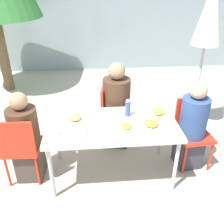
# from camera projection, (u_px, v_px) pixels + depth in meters

# --- Properties ---
(ground_plane) EXTENTS (24.00, 24.00, 0.00)m
(ground_plane) POSITION_uv_depth(u_px,v_px,m) (112.00, 172.00, 3.16)
(ground_plane) COLOR #B2A893
(building_facade) EXTENTS (10.00, 0.20, 3.00)m
(building_facade) POSITION_uv_depth(u_px,v_px,m) (97.00, 7.00, 5.95)
(building_facade) COLOR #89999E
(building_facade) RESTS_ON ground
(dining_table) EXTENTS (1.47, 0.79, 0.72)m
(dining_table) POSITION_uv_depth(u_px,v_px,m) (112.00, 128.00, 2.84)
(dining_table) COLOR silver
(dining_table) RESTS_ON ground
(chair_left) EXTENTS (0.42, 0.42, 0.88)m
(chair_left) POSITION_uv_depth(u_px,v_px,m) (20.00, 145.00, 2.80)
(chair_left) COLOR red
(chair_left) RESTS_ON ground
(person_left) EXTENTS (0.33, 0.33, 1.13)m
(person_left) POSITION_uv_depth(u_px,v_px,m) (26.00, 140.00, 2.86)
(person_left) COLOR #473D33
(person_left) RESTS_ON ground
(chair_right) EXTENTS (0.43, 0.43, 0.88)m
(chair_right) POSITION_uv_depth(u_px,v_px,m) (192.00, 127.00, 3.14)
(chair_right) COLOR red
(chair_right) RESTS_ON ground
(person_right) EXTENTS (0.33, 0.33, 1.15)m
(person_right) POSITION_uv_depth(u_px,v_px,m) (192.00, 128.00, 3.05)
(person_right) COLOR #383842
(person_right) RESTS_ON ground
(chair_far) EXTENTS (0.47, 0.47, 0.88)m
(chair_far) POSITION_uv_depth(u_px,v_px,m) (111.00, 110.00, 3.53)
(chair_far) COLOR red
(chair_far) RESTS_ON ground
(person_far) EXTENTS (0.39, 0.39, 1.22)m
(person_far) POSITION_uv_depth(u_px,v_px,m) (116.00, 108.00, 3.46)
(person_far) COLOR black
(person_far) RESTS_ON ground
(closed_umbrella) EXTENTS (0.39, 0.39, 2.21)m
(closed_umbrella) POSITION_uv_depth(u_px,v_px,m) (209.00, 20.00, 3.21)
(closed_umbrella) COLOR #333333
(closed_umbrella) RESTS_ON ground
(plate_0) EXTENTS (0.21, 0.21, 0.06)m
(plate_0) POSITION_uv_depth(u_px,v_px,m) (126.00, 127.00, 2.70)
(plate_0) COLOR white
(plate_0) RESTS_ON dining_table
(plate_1) EXTENTS (0.27, 0.27, 0.07)m
(plate_1) POSITION_uv_depth(u_px,v_px,m) (75.00, 119.00, 2.86)
(plate_1) COLOR white
(plate_1) RESTS_ON dining_table
(plate_2) EXTENTS (0.28, 0.28, 0.08)m
(plate_2) POSITION_uv_depth(u_px,v_px,m) (151.00, 124.00, 2.74)
(plate_2) COLOR white
(plate_2) RESTS_ON dining_table
(plate_3) EXTENTS (0.27, 0.27, 0.07)m
(plate_3) POSITION_uv_depth(u_px,v_px,m) (158.00, 112.00, 2.98)
(plate_3) COLOR white
(plate_3) RESTS_ON dining_table
(bottle) EXTENTS (0.06, 0.06, 0.21)m
(bottle) POSITION_uv_depth(u_px,v_px,m) (128.00, 108.00, 2.93)
(bottle) COLOR #334C8E
(bottle) RESTS_ON dining_table
(drinking_cup) EXTENTS (0.08, 0.08, 0.09)m
(drinking_cup) POSITION_uv_depth(u_px,v_px,m) (55.00, 132.00, 2.58)
(drinking_cup) COLOR silver
(drinking_cup) RESTS_ON dining_table
(salad_bowl) EXTENTS (0.19, 0.19, 0.05)m
(salad_bowl) POSITION_uv_depth(u_px,v_px,m) (77.00, 133.00, 2.60)
(salad_bowl) COLOR white
(salad_bowl) RESTS_ON dining_table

